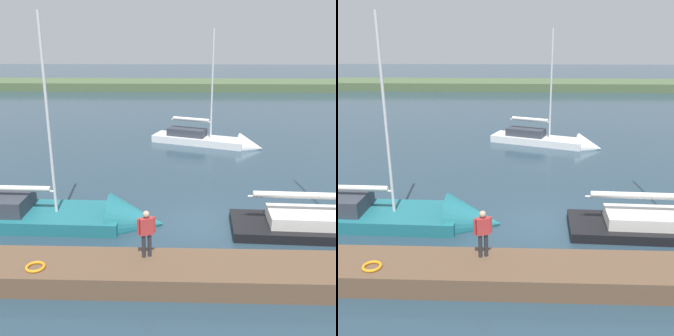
% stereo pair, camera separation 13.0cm
% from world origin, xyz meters
% --- Properties ---
extents(ground_plane, '(200.00, 200.00, 0.00)m').
position_xyz_m(ground_plane, '(0.00, 0.00, 0.00)').
color(ground_plane, '#263D4C').
extents(far_shoreline, '(180.00, 8.00, 2.40)m').
position_xyz_m(far_shoreline, '(0.00, -47.05, 0.00)').
color(far_shoreline, '#4C603D').
rests_on(far_shoreline, ground_plane).
extents(dock_pier, '(18.93, 2.11, 0.76)m').
position_xyz_m(dock_pier, '(0.00, 4.54, 0.38)').
color(dock_pier, brown).
rests_on(dock_pier, ground_plane).
extents(life_ring_buoy, '(0.66, 0.66, 0.10)m').
position_xyz_m(life_ring_buoy, '(5.65, 4.97, 0.81)').
color(life_ring_buoy, orange).
rests_on(life_ring_buoy, dock_pier).
extents(sailboat_inner_slip, '(10.12, 2.90, 10.27)m').
position_xyz_m(sailboat_inner_slip, '(5.79, 0.08, 0.18)').
color(sailboat_inner_slip, '#1E6B75').
rests_on(sailboat_inner_slip, ground_plane).
extents(sailboat_far_left, '(8.65, 4.76, 9.39)m').
position_xyz_m(sailboat_far_left, '(-1.62, -13.65, 0.24)').
color(sailboat_far_left, white).
rests_on(sailboat_far_left, ground_plane).
extents(person_on_dock, '(0.62, 0.37, 1.73)m').
position_xyz_m(person_on_dock, '(2.02, 4.10, 1.76)').
color(person_on_dock, '#28282D').
rests_on(person_on_dock, dock_pier).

